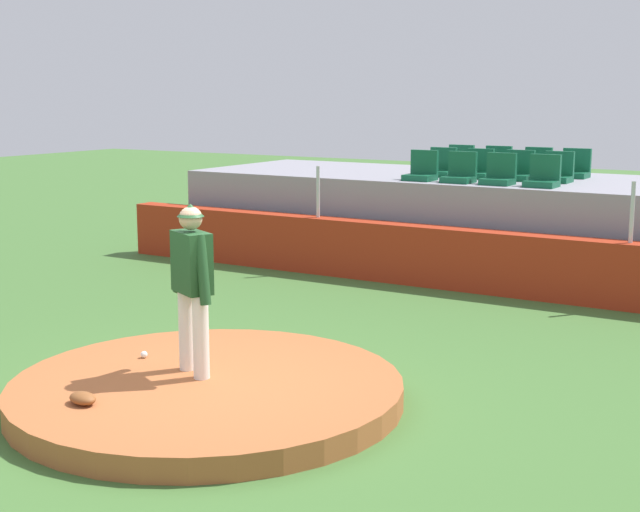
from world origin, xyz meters
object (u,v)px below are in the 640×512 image
(stadium_chair_10, at_px, (537,167))
(pitcher, at_px, (192,276))
(stadium_chair_3, at_px, (543,177))
(stadium_chair_5, at_px, (478,169))
(stadium_chair_7, at_px, (557,173))
(stadium_chair_9, at_px, (497,165))
(stadium_chair_0, at_px, (422,171))
(stadium_chair_1, at_px, (460,173))
(stadium_chair_8, at_px, (459,164))
(stadium_chair_4, at_px, (441,167))
(baseball, at_px, (144,355))
(stadium_chair_11, at_px, (575,169))
(stadium_chair_6, at_px, (518,171))
(stadium_chair_2, at_px, (499,175))
(fielding_glove, at_px, (83,398))

(stadium_chair_10, bearing_deg, pitcher, 86.07)
(stadium_chair_3, xyz_separation_m, stadium_chair_5, (-1.41, 0.87, 0.00))
(stadium_chair_3, height_order, stadium_chair_5, same)
(stadium_chair_7, height_order, stadium_chair_9, same)
(stadium_chair_0, relative_size, stadium_chair_9, 1.00)
(stadium_chair_3, bearing_deg, stadium_chair_10, -69.29)
(stadium_chair_1, bearing_deg, stadium_chair_8, -67.20)
(stadium_chair_1, distance_m, stadium_chair_7, 1.61)
(stadium_chair_4, bearing_deg, stadium_chair_3, 157.67)
(stadium_chair_10, bearing_deg, stadium_chair_1, 68.65)
(stadium_chair_5, bearing_deg, stadium_chair_10, -128.54)
(baseball, bearing_deg, stadium_chair_9, 85.63)
(stadium_chair_3, xyz_separation_m, stadium_chair_11, (-0.00, 1.81, 0.00))
(stadium_chair_6, bearing_deg, stadium_chair_2, 88.75)
(stadium_chair_2, bearing_deg, stadium_chair_3, -179.61)
(stadium_chair_0, bearing_deg, stadium_chair_1, 178.52)
(stadium_chair_5, xyz_separation_m, stadium_chair_7, (1.38, -0.01, 0.00))
(stadium_chair_1, relative_size, stadium_chair_10, 1.00)
(fielding_glove, bearing_deg, stadium_chair_11, -87.70)
(stadium_chair_4, bearing_deg, stadium_chair_10, -146.81)
(stadium_chair_2, bearing_deg, stadium_chair_1, 0.57)
(stadium_chair_7, xyz_separation_m, stadium_chair_8, (-2.10, 0.92, 0.00))
(stadium_chair_2, bearing_deg, stadium_chair_4, -32.08)
(stadium_chair_9, bearing_deg, stadium_chair_1, 91.25)
(stadium_chair_7, height_order, stadium_chair_10, same)
(pitcher, xyz_separation_m, stadium_chair_1, (-0.10, 7.05, 0.49))
(stadium_chair_3, relative_size, stadium_chair_9, 1.00)
(stadium_chair_4, xyz_separation_m, stadium_chair_6, (1.40, 0.01, 0.00))
(baseball, bearing_deg, stadium_chair_6, 79.86)
(stadium_chair_7, relative_size, stadium_chair_8, 1.00)
(stadium_chair_5, height_order, stadium_chair_9, same)
(fielding_glove, relative_size, stadium_chair_10, 0.60)
(stadium_chair_5, bearing_deg, stadium_chair_8, -51.40)
(stadium_chair_3, bearing_deg, stadium_chair_9, -51.78)
(pitcher, distance_m, stadium_chair_11, 8.98)
(stadium_chair_0, bearing_deg, stadium_chair_3, 179.82)
(stadium_chair_0, distance_m, stadium_chair_2, 1.36)
(stadium_chair_3, distance_m, stadium_chair_8, 2.78)
(stadium_chair_1, xyz_separation_m, stadium_chair_10, (0.71, 1.80, 0.00))
(fielding_glove, bearing_deg, pitcher, -92.32)
(stadium_chair_4, distance_m, stadium_chair_9, 1.16)
(stadium_chair_8, relative_size, stadium_chair_11, 1.00)
(stadium_chair_6, bearing_deg, pitcher, 85.74)
(stadium_chair_5, relative_size, stadium_chair_11, 1.00)
(pitcher, xyz_separation_m, baseball, (-0.80, 0.15, -0.96))
(stadium_chair_6, bearing_deg, stadium_chair_1, 52.04)
(stadium_chair_5, xyz_separation_m, stadium_chair_11, (1.41, 0.94, 0.00))
(fielding_glove, height_order, stadium_chair_5, stadium_chair_5)
(pitcher, relative_size, stadium_chair_7, 3.43)
(stadium_chair_4, relative_size, stadium_chair_9, 1.00)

